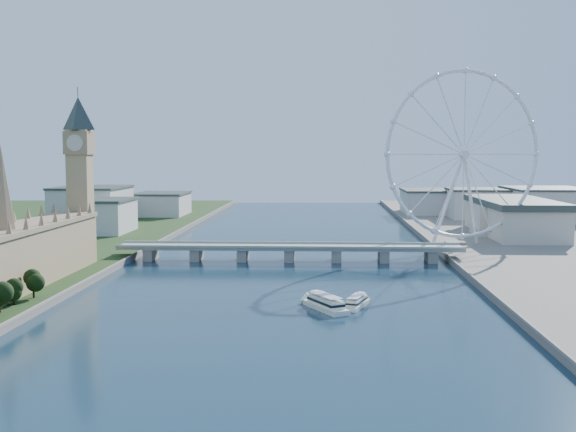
{
  "coord_description": "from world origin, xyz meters",
  "views": [
    {
      "loc": [
        21.52,
        -158.16,
        69.04
      ],
      "look_at": [
        3.42,
        210.0,
        36.68
      ],
      "focal_mm": 45.0,
      "sensor_mm": 36.0,
      "label": 1
    }
  ],
  "objects": [
    {
      "name": "tour_boat_near",
      "position": [
        22.76,
        155.34,
        0.0
      ],
      "size": [
        22.67,
        32.18,
        7.13
      ],
      "primitive_type": null,
      "rotation": [
        0.0,
        0.0,
        0.5
      ],
      "color": "white",
      "rests_on": "ground"
    },
    {
      "name": "county_hall",
      "position": [
        175.0,
        430.0,
        0.0
      ],
      "size": [
        54.0,
        144.0,
        35.0
      ],
      "primitive_type": null,
      "color": "beige",
      "rests_on": "ground"
    },
    {
      "name": "big_ben",
      "position": [
        -128.0,
        278.0,
        66.57
      ],
      "size": [
        20.02,
        20.02,
        110.0
      ],
      "color": "tan",
      "rests_on": "ground"
    },
    {
      "name": "city_skyline",
      "position": [
        39.22,
        560.08,
        16.96
      ],
      "size": [
        505.0,
        280.0,
        32.0
      ],
      "color": "beige",
      "rests_on": "ground"
    },
    {
      "name": "tour_boat_far",
      "position": [
        36.65,
        161.67,
        0.0
      ],
      "size": [
        14.31,
        26.6,
        5.67
      ],
      "primitive_type": null,
      "rotation": [
        0.0,
        0.0,
        -0.32
      ],
      "color": "silver",
      "rests_on": "ground"
    },
    {
      "name": "parliament_range",
      "position": [
        -128.0,
        170.0,
        18.48
      ],
      "size": [
        24.0,
        200.0,
        70.0
      ],
      "color": "tan",
      "rests_on": "ground"
    },
    {
      "name": "westminster_bridge",
      "position": [
        0.0,
        300.0,
        6.63
      ],
      "size": [
        220.0,
        22.0,
        9.5
      ],
      "color": "gray",
      "rests_on": "ground"
    },
    {
      "name": "london_eye",
      "position": [
        119.98,
        355.08,
        67.52
      ],
      "size": [
        113.6,
        39.12,
        124.3
      ],
      "color": "silver",
      "rests_on": "ground"
    }
  ]
}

